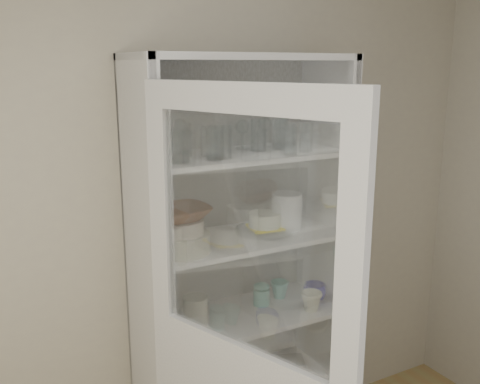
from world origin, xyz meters
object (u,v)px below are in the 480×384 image
mug_white (312,301)px  goblet_3 (281,130)px  white_ramekin (265,219)px  glass_platter (265,230)px  yellow_trivet (265,227)px  measuring_cups (187,332)px  mug_teal (280,289)px  mug_blue (315,292)px  grey_bowl_stack (286,211)px  plate_stack_back (164,233)px  goblet_1 (243,133)px  teal_jar (262,295)px  goblet_2 (265,131)px  white_canister (196,311)px  terracotta_bowl (181,213)px  pantry_cabinet (234,294)px  plate_stack_front (182,243)px  goblet_0 (180,134)px  tin_box (287,364)px  cream_bowl (181,227)px

mug_white → goblet_3: bearing=116.4°
white_ramekin → glass_platter: bearing=0.0°
yellow_trivet → measuring_cups: bearing=-168.7°
mug_teal → goblet_3: bearing=78.4°
white_ramekin → mug_blue: white_ramekin is taller
yellow_trivet → grey_bowl_stack: grey_bowl_stack is taller
mug_blue → plate_stack_back: bearing=151.5°
measuring_cups → glass_platter: bearing=11.3°
goblet_1 → teal_jar: goblet_1 is taller
goblet_2 → white_canister: bearing=-169.4°
goblet_2 → terracotta_bowl: size_ratio=0.65×
terracotta_bowl → measuring_cups: (0.01, -0.01, -0.55)m
white_canister → goblet_1: bearing=13.8°
mug_teal → measuring_cups: (-0.59, -0.15, -0.02)m
white_canister → mug_teal: bearing=7.0°
yellow_trivet → pantry_cabinet: bearing=156.6°
goblet_3 → mug_teal: (-0.02, -0.05, -0.83)m
goblet_2 → mug_blue: size_ratio=1.38×
goblet_1 → plate_stack_front: size_ratio=0.62×
pantry_cabinet → glass_platter: bearing=-23.4°
goblet_0 → measuring_cups: 0.89m
terracotta_bowl → grey_bowl_stack: (0.58, 0.07, -0.08)m
glass_platter → mug_blue: glass_platter is taller
mug_blue → tin_box: mug_blue is taller
terracotta_bowl → mug_teal: (0.60, 0.14, -0.53)m
goblet_2 → mug_teal: (0.09, -0.02, -0.84)m
pantry_cabinet → mug_blue: 0.43m
goblet_2 → white_canister: (-0.41, -0.08, -0.81)m
grey_bowl_stack → mug_white: 0.47m
mug_teal → tin_box: size_ratio=0.53×
cream_bowl → tin_box: 1.09m
pantry_cabinet → mug_teal: bearing=0.1°
goblet_3 → cream_bowl: bearing=-162.9°
cream_bowl → mug_blue: 0.87m
terracotta_bowl → mug_white: 0.84m
terracotta_bowl → white_ramekin: (0.47, 0.08, -0.11)m
tin_box → white_ramekin: bearing=-176.1°
plate_stack_back → cream_bowl: 0.19m
plate_stack_back → glass_platter: size_ratio=0.68×
pantry_cabinet → goblet_0: size_ratio=12.43×
goblet_0 → mug_blue: size_ratio=1.46×
goblet_2 → teal_jar: bearing=-129.0°
goblet_2 → cream_bowl: bearing=-162.9°
goblet_3 → white_canister: goblet_3 is taller
goblet_0 → cream_bowl: size_ratio=0.86×
pantry_cabinet → grey_bowl_stack: size_ratio=11.67×
pantry_cabinet → goblet_3: (0.29, 0.05, 0.80)m
cream_bowl → yellow_trivet: bearing=9.6°
white_canister → teal_jar: bearing=5.3°
plate_stack_back → white_canister: (0.11, -0.09, -0.37)m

